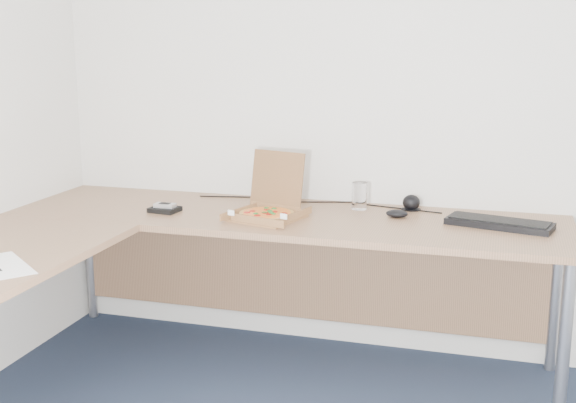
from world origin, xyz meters
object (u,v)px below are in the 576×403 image
(keyboard, at_px, (499,224))
(wallet, at_px, (165,210))
(pizza_box, at_px, (268,211))
(desk, at_px, (180,240))
(drinking_glass, at_px, (359,196))

(keyboard, relative_size, wallet, 3.44)
(pizza_box, bearing_deg, keyboard, 23.02)
(desk, distance_m, pizza_box, 0.44)
(desk, distance_m, wallet, 0.40)
(pizza_box, relative_size, wallet, 2.50)
(desk, bearing_deg, keyboard, 20.62)
(pizza_box, height_order, keyboard, pizza_box)
(drinking_glass, xyz_separation_m, wallet, (-0.85, -0.31, -0.05))
(pizza_box, bearing_deg, wallet, -161.94)
(drinking_glass, bearing_deg, keyboard, -14.26)
(keyboard, bearing_deg, wallet, -160.63)
(drinking_glass, bearing_deg, wallet, -160.04)
(desk, xyz_separation_m, wallet, (-0.22, 0.33, 0.04))
(desk, xyz_separation_m, keyboard, (1.26, 0.47, 0.04))
(desk, relative_size, drinking_glass, 19.84)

